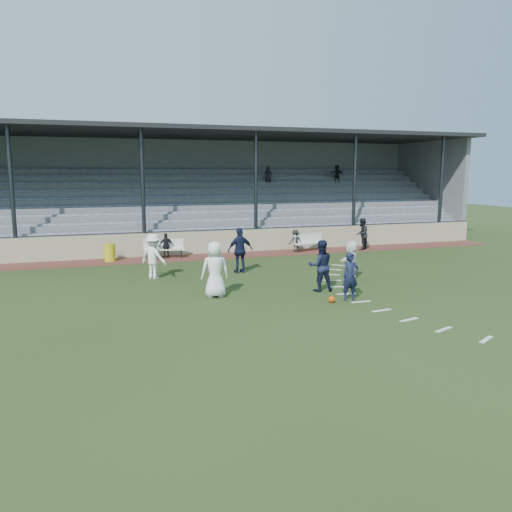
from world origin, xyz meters
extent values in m
plane|color=#293B18|center=(0.00, 0.00, 0.00)|extent=(90.00, 90.00, 0.00)
cube|color=#592B23|center=(0.00, 10.50, 0.01)|extent=(34.00, 2.00, 0.02)
cube|color=tan|center=(0.00, 11.55, 0.60)|extent=(34.00, 0.18, 1.20)
cube|color=silver|center=(-2.16, 10.66, 0.45)|extent=(2.04, 0.75, 0.06)
cube|color=silver|center=(-2.16, 10.88, 0.70)|extent=(1.98, 0.41, 0.54)
cylinder|color=#2B2D32|center=(-2.99, 10.81, 0.22)|extent=(0.06, 0.06, 0.40)
cylinder|color=#2B2D32|center=(-1.32, 10.51, 0.22)|extent=(0.06, 0.06, 0.40)
cube|color=silver|center=(5.75, 10.51, 0.45)|extent=(2.03, 0.98, 0.06)
cube|color=silver|center=(5.75, 10.73, 0.70)|extent=(1.92, 0.66, 0.54)
cylinder|color=#2B2D32|center=(4.94, 10.26, 0.22)|extent=(0.06, 0.06, 0.40)
cylinder|color=#2B2D32|center=(6.56, 10.77, 0.22)|extent=(0.06, 0.06, 0.40)
cylinder|color=gold|center=(-4.77, 10.59, 0.44)|extent=(0.53, 0.53, 0.85)
sphere|color=#C7490B|center=(1.88, 0.21, 0.11)|extent=(0.23, 0.23, 0.23)
imported|color=white|center=(-1.59, 2.17, 0.97)|extent=(0.97, 0.65, 1.93)
imported|color=#131935|center=(2.62, 0.35, 0.81)|extent=(0.59, 0.39, 1.62)
imported|color=#131935|center=(2.25, 1.87, 0.93)|extent=(1.00, 0.83, 1.86)
imported|color=white|center=(-3.23, 5.91, 0.91)|extent=(1.30, 1.32, 1.82)
imported|color=#131935|center=(0.44, 6.00, 0.97)|extent=(1.18, 0.59, 1.94)
imported|color=white|center=(4.24, 3.21, 0.80)|extent=(1.40, 1.37, 1.60)
imported|color=black|center=(8.69, 10.12, 0.90)|extent=(1.07, 1.07, 1.75)
imported|color=black|center=(-2.73, 10.39, 0.64)|extent=(0.49, 0.36, 1.23)
imported|color=black|center=(-2.05, 10.61, 0.65)|extent=(0.74, 0.31, 1.26)
imported|color=black|center=(4.90, 10.54, 0.61)|extent=(0.79, 0.48, 1.19)
cube|color=slate|center=(0.00, 12.10, 0.60)|extent=(34.00, 0.80, 1.20)
cube|color=gray|center=(0.00, 12.20, 1.25)|extent=(33.00, 0.28, 0.10)
cube|color=slate|center=(0.00, 12.90, 0.80)|extent=(34.00, 0.80, 1.60)
cube|color=gray|center=(0.00, 13.00, 1.65)|extent=(33.00, 0.28, 0.10)
cube|color=slate|center=(0.00, 13.70, 1.00)|extent=(34.00, 0.80, 2.00)
cube|color=gray|center=(0.00, 13.80, 2.05)|extent=(33.00, 0.28, 0.10)
cube|color=slate|center=(0.00, 14.50, 1.20)|extent=(34.00, 0.80, 2.40)
cube|color=gray|center=(0.00, 14.60, 2.45)|extent=(33.00, 0.28, 0.10)
cube|color=slate|center=(0.00, 15.30, 1.40)|extent=(34.00, 0.80, 2.80)
cube|color=gray|center=(0.00, 15.40, 2.85)|extent=(33.00, 0.28, 0.10)
cube|color=slate|center=(0.00, 16.10, 1.60)|extent=(34.00, 0.80, 3.20)
cube|color=gray|center=(0.00, 16.20, 3.25)|extent=(33.00, 0.28, 0.10)
cube|color=slate|center=(0.00, 16.90, 1.80)|extent=(34.00, 0.80, 3.60)
cube|color=gray|center=(0.00, 17.00, 3.65)|extent=(33.00, 0.28, 0.10)
cube|color=slate|center=(0.00, 17.70, 2.00)|extent=(34.00, 0.80, 4.00)
cube|color=gray|center=(0.00, 17.80, 4.05)|extent=(33.00, 0.28, 0.10)
cube|color=slate|center=(0.00, 18.50, 2.20)|extent=(34.00, 0.80, 4.40)
cube|color=gray|center=(0.00, 18.60, 4.45)|extent=(33.00, 0.28, 0.10)
cube|color=slate|center=(0.00, 19.10, 3.20)|extent=(34.00, 0.40, 6.40)
cube|color=slate|center=(16.85, 15.50, 3.20)|extent=(0.30, 7.80, 6.40)
cube|color=black|center=(0.00, 15.20, 6.50)|extent=(34.60, 9.00, 0.22)
cylinder|color=#2B2D32|center=(-9.00, 11.65, 3.25)|extent=(0.20, 0.20, 6.50)
cylinder|color=#2B2D32|center=(-3.00, 11.65, 3.25)|extent=(0.20, 0.20, 6.50)
cylinder|color=#2B2D32|center=(3.00, 11.65, 3.25)|extent=(0.20, 0.20, 6.50)
cylinder|color=#2B2D32|center=(9.00, 11.65, 3.25)|extent=(0.20, 0.20, 6.50)
cylinder|color=#2B2D32|center=(15.00, 11.65, 3.25)|extent=(0.20, 0.20, 6.50)
cylinder|color=#2B2D32|center=(0.00, 11.55, 1.25)|extent=(34.00, 0.05, 0.05)
imported|color=black|center=(5.58, 16.94, 4.15)|extent=(0.62, 0.50, 1.09)
imported|color=black|center=(10.59, 16.94, 4.20)|extent=(1.12, 0.40, 1.20)
cube|color=silver|center=(6.12, 7.01, 0.01)|extent=(0.54, 0.61, 0.01)
cube|color=silver|center=(5.29, 6.22, 0.01)|extent=(0.59, 0.56, 0.01)
cube|color=silver|center=(4.57, 5.34, 0.01)|extent=(0.64, 0.51, 0.01)
cube|color=silver|center=(3.96, 4.38, 0.01)|extent=(0.67, 0.44, 0.01)
cube|color=silver|center=(3.48, 3.34, 0.01)|extent=(0.70, 0.37, 0.01)
cube|color=silver|center=(3.13, 2.26, 0.01)|extent=(0.71, 0.29, 0.01)
cube|color=silver|center=(2.92, 1.14, 0.01)|extent=(0.71, 0.21, 0.01)
cube|color=silver|center=(2.85, 0.00, 0.01)|extent=(0.70, 0.12, 0.01)
cube|color=silver|center=(2.92, -1.14, 0.01)|extent=(0.71, 0.21, 0.01)
cube|color=silver|center=(3.13, -2.26, 0.01)|extent=(0.71, 0.29, 0.01)
cube|color=silver|center=(3.48, -3.34, 0.01)|extent=(0.70, 0.37, 0.01)
cube|color=silver|center=(3.96, -4.38, 0.01)|extent=(0.67, 0.44, 0.01)
camera|label=1|loc=(-5.49, -14.18, 4.21)|focal=35.00mm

